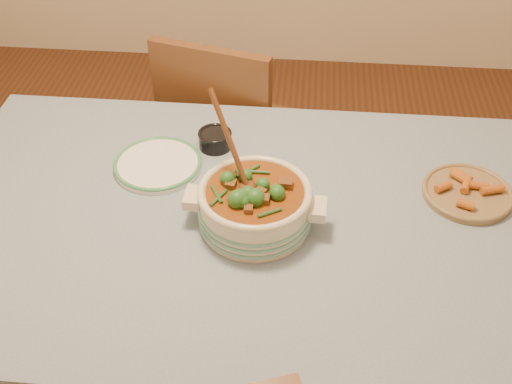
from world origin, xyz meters
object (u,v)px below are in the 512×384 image
(chair_far, at_px, (225,130))
(condiment_bowl, at_px, (215,139))
(dining_table, at_px, (240,242))
(white_plate, at_px, (158,164))
(stew_casserole, at_px, (255,203))
(fried_plate, at_px, (468,192))

(chair_far, bearing_deg, condiment_bowl, 109.07)
(dining_table, relative_size, white_plate, 5.25)
(stew_casserole, distance_m, fried_plate, 0.60)
(dining_table, relative_size, stew_casserole, 4.56)
(condiment_bowl, bearing_deg, fried_plate, -12.83)
(stew_casserole, distance_m, condiment_bowl, 0.36)
(stew_casserole, xyz_separation_m, white_plate, (-0.30, 0.21, -0.06))
(dining_table, distance_m, fried_plate, 0.64)
(white_plate, relative_size, chair_far, 0.35)
(fried_plate, xyz_separation_m, chair_far, (-0.75, 0.59, -0.25))
(condiment_bowl, distance_m, fried_plate, 0.74)
(white_plate, bearing_deg, fried_plate, -3.20)
(condiment_bowl, relative_size, fried_plate, 0.41)
(dining_table, xyz_separation_m, condiment_bowl, (-0.11, 0.31, 0.12))
(dining_table, distance_m, stew_casserole, 0.17)
(dining_table, distance_m, white_plate, 0.34)
(dining_table, bearing_deg, stew_casserole, -25.79)
(condiment_bowl, xyz_separation_m, fried_plate, (0.72, -0.16, -0.01))
(fried_plate, relative_size, chair_far, 0.27)
(stew_casserole, distance_m, chair_far, 0.83)
(chair_far, bearing_deg, fried_plate, 156.80)
(fried_plate, distance_m, chair_far, 0.99)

